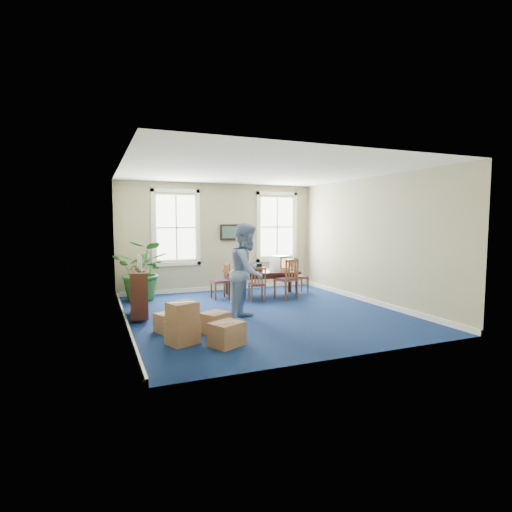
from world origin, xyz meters
name	(u,v)px	position (x,y,z in m)	size (l,w,h in m)	color
floor	(262,313)	(0.00, 0.00, 0.00)	(6.50, 6.50, 0.00)	navy
ceiling	(262,171)	(0.00, 0.00, 3.20)	(6.50, 6.50, 0.00)	white
wall_back	(219,237)	(0.00, 3.25, 1.60)	(6.50, 6.50, 0.00)	tan
wall_front	(347,254)	(0.00, -3.25, 1.60)	(6.50, 6.50, 0.00)	tan
wall_left	(122,246)	(-3.00, 0.00, 1.60)	(6.50, 6.50, 0.00)	tan
wall_right	(370,240)	(3.00, 0.00, 1.60)	(6.50, 6.50, 0.00)	tan
baseboard_back	(220,288)	(0.00, 3.22, 0.06)	(6.00, 0.04, 0.12)	white
baseboard_left	(126,323)	(-2.97, 0.00, 0.06)	(0.04, 6.50, 0.12)	white
baseboard_right	(368,300)	(2.97, 0.00, 0.06)	(0.04, 6.50, 0.12)	white
window_left	(176,228)	(-1.30, 3.23, 1.90)	(1.40, 0.12, 2.20)	white
window_right	(277,227)	(1.90, 3.23, 1.90)	(1.40, 0.12, 2.20)	white
wall_picture	(229,232)	(0.30, 3.20, 1.75)	(0.58, 0.06, 0.48)	black
conference_table	(261,283)	(0.81, 1.93, 0.35)	(2.05, 0.93, 0.70)	#3F1C14
crt_tv	(280,263)	(1.41, 1.97, 0.90)	(0.44, 0.48, 0.40)	#B7B7BC
game_console	(289,268)	(1.69, 1.93, 0.73)	(0.18, 0.22, 0.06)	white
equipment_bag	(253,267)	(0.57, 1.97, 0.80)	(0.41, 0.27, 0.21)	black
chair_near_left	(257,284)	(0.39, 1.23, 0.45)	(0.41, 0.41, 0.91)	brown
chair_near_right	(286,279)	(1.23, 1.23, 0.54)	(0.49, 0.49, 1.09)	brown
chair_end_left	(220,281)	(-0.41, 1.93, 0.48)	(0.43, 0.43, 0.96)	brown
chair_end_right	(299,277)	(2.02, 1.93, 0.47)	(0.42, 0.42, 0.93)	brown
man	(247,271)	(-0.51, -0.38, 1.02)	(1.00, 0.77, 2.04)	#7795C2
credenza	(140,295)	(-2.63, 0.64, 0.48)	(0.35, 1.23, 0.97)	#3F1C14
brochure_rack	(140,265)	(-2.61, 0.64, 1.13)	(0.13, 0.76, 0.34)	#99999E
potted_plant	(143,270)	(-2.33, 2.52, 0.79)	(1.42, 1.24, 1.58)	#1D4C1E
cardboard_boxes	(192,320)	(-1.98, -1.52, 0.38)	(1.33, 1.33, 0.76)	#A3704D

